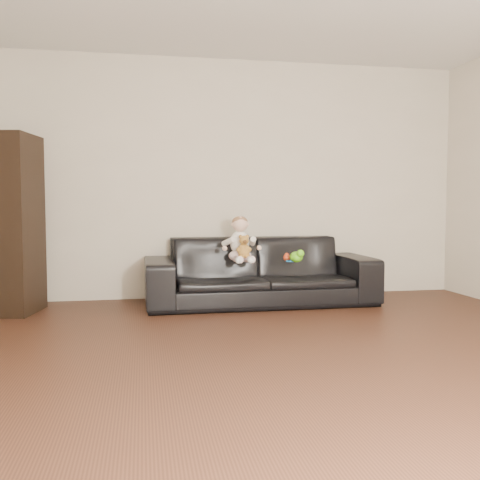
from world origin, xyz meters
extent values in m
plane|color=#3F2216|center=(0.00, 0.00, 0.00)|extent=(5.50, 5.50, 0.00)
plane|color=beige|center=(0.00, 2.75, 1.30)|extent=(5.00, 0.00, 5.00)
imported|color=black|center=(0.11, 2.25, 0.34)|extent=(2.34, 0.93, 0.68)
cube|color=black|center=(-2.27, 2.21, 0.84)|extent=(0.52, 0.64, 1.67)
cube|color=silver|center=(-2.25, 2.21, 1.21)|extent=(0.22, 0.28, 0.28)
ellipsoid|color=beige|center=(-0.12, 2.14, 0.51)|extent=(0.26, 0.24, 0.12)
ellipsoid|color=white|center=(-0.12, 2.15, 0.64)|extent=(0.23, 0.20, 0.24)
sphere|color=beige|center=(-0.12, 2.14, 0.83)|extent=(0.18, 0.18, 0.16)
ellipsoid|color=#8C603F|center=(-0.12, 2.15, 0.85)|extent=(0.18, 0.18, 0.11)
cylinder|color=beige|center=(-0.16, 1.99, 0.49)|extent=(0.10, 0.20, 0.07)
cylinder|color=beige|center=(-0.07, 1.99, 0.49)|extent=(0.10, 0.20, 0.07)
sphere|color=white|center=(-0.17, 1.89, 0.49)|extent=(0.08, 0.08, 0.06)
sphere|color=white|center=(-0.06, 1.89, 0.49)|extent=(0.08, 0.08, 0.06)
cylinder|color=white|center=(-0.24, 2.10, 0.66)|extent=(0.09, 0.17, 0.11)
cylinder|color=white|center=(0.01, 2.10, 0.66)|extent=(0.09, 0.17, 0.11)
ellipsoid|color=#A2722E|center=(-0.11, 1.99, 0.57)|extent=(0.13, 0.11, 0.14)
sphere|color=#A2722E|center=(-0.11, 1.98, 0.67)|extent=(0.10, 0.10, 0.09)
sphere|color=#A2722E|center=(-0.14, 1.99, 0.71)|extent=(0.04, 0.04, 0.04)
sphere|color=#A2722E|center=(-0.07, 1.99, 0.71)|extent=(0.04, 0.04, 0.04)
sphere|color=#593819|center=(-0.11, 1.94, 0.66)|extent=(0.04, 0.04, 0.04)
ellipsoid|color=#66DC19|center=(0.43, 2.00, 0.50)|extent=(0.18, 0.19, 0.11)
sphere|color=red|center=(0.37, 2.13, 0.48)|extent=(0.08, 0.08, 0.07)
cylinder|color=#187AC7|center=(0.39, 2.07, 0.45)|extent=(0.13, 0.13, 0.01)
camera|label=1|loc=(-1.07, -3.09, 1.01)|focal=40.00mm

